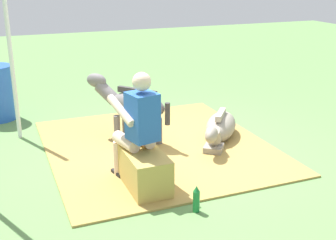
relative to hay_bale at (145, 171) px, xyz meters
The scene contains 8 objects.
ground_plane 1.07m from the hay_bale, 39.51° to the right, with size 24.00×24.00×0.00m, color #608C4C.
hay_patch 1.24m from the hay_bale, 26.91° to the right, with size 3.18×2.90×0.02m, color #AD8C47.
hay_bale is the anchor object (origin of this frame).
person_seated 0.52m from the hay_bale, ahead, with size 0.71×0.51×1.31m.
pony_standing 1.44m from the hay_bale, 11.87° to the right, with size 1.13×0.98×0.92m.
pony_lying 1.75m from the hay_bale, 55.85° to the right, with size 1.22×1.04×0.42m.
soda_bottle 0.73m from the hay_bale, 153.97° to the right, with size 0.07×0.07×0.29m.
tent_pole_right 2.62m from the hay_bale, 28.37° to the left, with size 0.06×0.06×2.27m, color silver.
Camera 1 is at (-5.00, 2.07, 2.33)m, focal length 47.45 mm.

